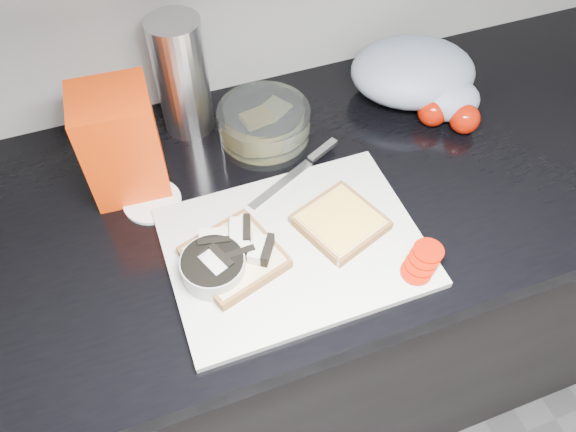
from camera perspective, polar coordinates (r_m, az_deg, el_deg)
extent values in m
cube|color=black|center=(1.38, 0.48, -9.94)|extent=(3.50, 0.60, 0.86)
cube|color=black|center=(1.01, 0.64, 2.42)|extent=(3.50, 0.64, 0.04)
cube|color=silver|center=(0.90, 0.66, -3.15)|extent=(0.40, 0.30, 0.01)
cube|color=beige|center=(0.87, -5.47, -4.22)|extent=(0.16, 0.16, 0.02)
cube|color=silver|center=(0.87, -8.50, -3.23)|extent=(0.05, 0.04, 0.02)
cube|color=black|center=(0.87, -8.50, -3.23)|extent=(0.05, 0.03, 0.02)
cube|color=silver|center=(0.87, -7.53, -2.19)|extent=(0.05, 0.04, 0.02)
cube|color=black|center=(0.87, -7.53, -2.19)|extent=(0.05, 0.02, 0.02)
cube|color=silver|center=(0.88, -5.10, -1.53)|extent=(0.04, 0.05, 0.02)
cube|color=black|center=(0.88, -5.10, -1.53)|extent=(0.03, 0.05, 0.02)
cube|color=silver|center=(0.84, -7.48, -4.90)|extent=(0.04, 0.05, 0.02)
cube|color=black|center=(0.84, -7.48, -4.90)|extent=(0.03, 0.05, 0.02)
cube|color=silver|center=(0.86, -5.26, -3.40)|extent=(0.05, 0.03, 0.02)
cube|color=black|center=(0.86, -5.26, -3.40)|extent=(0.05, 0.01, 0.02)
cube|color=silver|center=(0.86, -2.98, -3.36)|extent=(0.05, 0.05, 0.02)
cube|color=black|center=(0.86, -2.98, -3.36)|extent=(0.04, 0.05, 0.02)
cube|color=beige|center=(0.92, 5.35, -0.65)|extent=(0.15, 0.15, 0.02)
cube|color=#FFCA4B|center=(0.91, 5.39, -0.29)|extent=(0.13, 0.13, 0.00)
cylinder|color=#AB1503|center=(0.88, 12.87, -5.55)|extent=(0.05, 0.05, 0.01)
cylinder|color=#AB1503|center=(0.89, 13.27, -4.85)|extent=(0.05, 0.05, 0.01)
cylinder|color=#AB1503|center=(0.89, 13.68, -4.16)|extent=(0.06, 0.06, 0.01)
cylinder|color=#AB1503|center=(0.90, 14.07, -3.47)|extent=(0.06, 0.06, 0.01)
cube|color=silver|center=(0.97, -0.73, 3.23)|extent=(0.14, 0.08, 0.00)
cube|color=silver|center=(1.03, 3.54, 6.68)|extent=(0.07, 0.04, 0.01)
cylinder|color=#ACB1B2|center=(0.86, -7.54, -5.40)|extent=(0.10, 0.10, 0.05)
cylinder|color=black|center=(0.84, -7.68, -4.65)|extent=(0.09, 0.09, 0.01)
cylinder|color=white|center=(0.99, -13.62, 1.43)|extent=(0.12, 0.12, 0.01)
cylinder|color=silver|center=(1.05, -2.44, 9.21)|extent=(0.17, 0.17, 0.07)
cube|color=#FFCA4B|center=(1.05, -3.11, 8.75)|extent=(0.06, 0.05, 0.04)
cube|color=#DDDD84|center=(1.07, -1.41, 9.32)|extent=(0.07, 0.07, 0.01)
cube|color=#F73904|center=(0.96, -16.62, 7.15)|extent=(0.13, 0.12, 0.19)
cylinder|color=#ADADB2|center=(1.05, -10.73, 13.70)|extent=(0.09, 0.09, 0.22)
ellipsoid|color=#98A0BC|center=(1.17, 12.56, 14.14)|extent=(0.29, 0.26, 0.11)
ellipsoid|color=#98A0BC|center=(1.14, 16.02, 11.31)|extent=(0.14, 0.13, 0.08)
sphere|color=#AB1503|center=(1.12, 14.50, 10.24)|extent=(0.06, 0.06, 0.06)
sphere|color=#AB1503|center=(1.12, 17.52, 9.39)|extent=(0.06, 0.06, 0.06)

